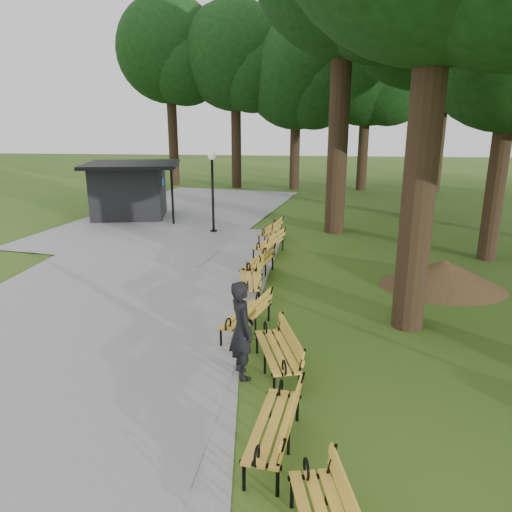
# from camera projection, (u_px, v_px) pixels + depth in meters

# --- Properties ---
(ground) EXTENTS (100.00, 100.00, 0.00)m
(ground) POSITION_uv_depth(u_px,v_px,m) (248.00, 352.00, 10.00)
(ground) COLOR #335518
(ground) RESTS_ON ground
(path) EXTENTS (12.00, 38.00, 0.06)m
(path) POSITION_uv_depth(u_px,v_px,m) (115.00, 292.00, 13.26)
(path) COLOR gray
(path) RESTS_ON ground
(person) EXTENTS (0.70, 0.80, 1.86)m
(person) POSITION_uv_depth(u_px,v_px,m) (242.00, 330.00, 8.84)
(person) COLOR black
(person) RESTS_ON ground
(kiosk) EXTENTS (4.70, 4.27, 2.57)m
(kiosk) POSITION_uv_depth(u_px,v_px,m) (129.00, 190.00, 22.70)
(kiosk) COLOR black
(kiosk) RESTS_ON ground
(lamp_post) EXTENTS (0.32, 0.32, 3.27)m
(lamp_post) POSITION_uv_depth(u_px,v_px,m) (212.00, 175.00, 19.49)
(lamp_post) COLOR black
(lamp_post) RESTS_ON ground
(dirt_mound) EXTENTS (2.89, 2.89, 0.79)m
(dirt_mound) POSITION_uv_depth(u_px,v_px,m) (443.00, 274.00, 13.66)
(dirt_mound) COLOR #47301C
(dirt_mound) RESTS_ON ground
(bench_1) EXTENTS (0.88, 1.97, 0.88)m
(bench_1) POSITION_uv_depth(u_px,v_px,m) (274.00, 425.00, 6.92)
(bench_1) COLOR gold
(bench_1) RESTS_ON ground
(bench_2) EXTENTS (1.14, 2.00, 0.88)m
(bench_2) POSITION_uv_depth(u_px,v_px,m) (277.00, 351.00, 9.09)
(bench_2) COLOR gold
(bench_2) RESTS_ON ground
(bench_3) EXTENTS (1.15, 2.00, 0.88)m
(bench_3) POSITION_uv_depth(u_px,v_px,m) (246.00, 315.00, 10.73)
(bench_3) COLOR gold
(bench_3) RESTS_ON ground
(bench_4) EXTENTS (0.89, 1.97, 0.88)m
(bench_4) POSITION_uv_depth(u_px,v_px,m) (249.00, 280.00, 13.04)
(bench_4) COLOR gold
(bench_4) RESTS_ON ground
(bench_5) EXTENTS (0.98, 1.99, 0.88)m
(bench_5) POSITION_uv_depth(u_px,v_px,m) (258.00, 263.00, 14.50)
(bench_5) COLOR gold
(bench_5) RESTS_ON ground
(bench_6) EXTENTS (1.16, 2.00, 0.88)m
(bench_6) POSITION_uv_depth(u_px,v_px,m) (269.00, 244.00, 16.67)
(bench_6) COLOR gold
(bench_6) RESTS_ON ground
(bench_7) EXTENTS (0.97, 1.98, 0.88)m
(bench_7) POSITION_uv_depth(u_px,v_px,m) (270.00, 231.00, 18.55)
(bench_7) COLOR gold
(bench_7) RESTS_ON ground
(tree_backdrop) EXTENTS (37.20, 9.51, 16.05)m
(tree_backdrop) POSITION_uv_depth(u_px,v_px,m) (410.00, 56.00, 29.07)
(tree_backdrop) COLOR black
(tree_backdrop) RESTS_ON ground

